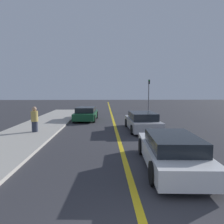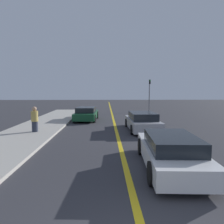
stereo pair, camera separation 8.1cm
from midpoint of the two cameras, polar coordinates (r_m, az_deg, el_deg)
The scene contains 7 objects.
road_center_line at distance 20.57m, azimuth 0.12°, elevation -1.85°, with size 0.20×60.00×0.01m.
sidewalk_left at distance 16.68m, azimuth -18.56°, elevation -3.69°, with size 3.51×26.77×0.14m.
car_near_right_lane at distance 7.96m, azimuth 14.88°, elevation -9.84°, with size 2.09×4.88×1.20m.
car_ahead_center at distance 14.91m, azimuth 7.72°, elevation -2.46°, with size 2.02×4.70×1.24m.
car_far_distant at distance 19.78m, azimuth -6.91°, elevation -0.46°, with size 2.06×4.47×1.21m.
pedestrian_by_sign at distance 14.33m, azimuth -19.72°, elevation -1.86°, with size 0.42×0.42×1.57m.
traffic_light at distance 28.18m, azimuth 9.50°, elevation 5.16°, with size 0.18×0.40×4.04m.
Camera 1 is at (-0.77, -2.38, 2.70)m, focal length 35.00 mm.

